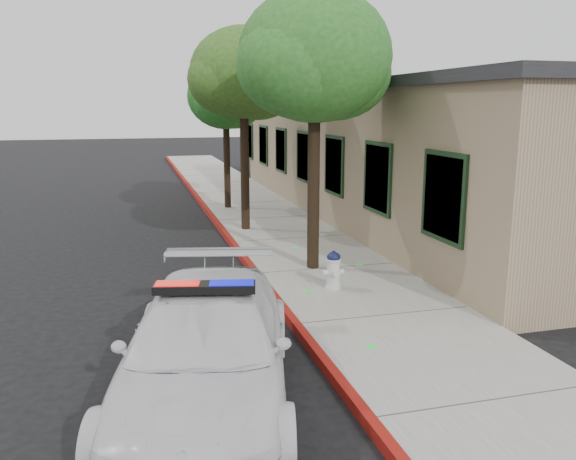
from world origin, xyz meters
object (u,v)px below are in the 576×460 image
at_px(street_tree_near, 315,63).
at_px(fire_hydrant, 333,270).
at_px(clapboard_building, 414,151).
at_px(street_tree_mid, 244,78).
at_px(street_tree_far, 227,100).
at_px(police_car, 207,349).

bearing_deg(street_tree_near, fire_hydrant, -93.18).
bearing_deg(fire_hydrant, clapboard_building, 55.48).
bearing_deg(street_tree_near, street_tree_mid, 97.92).
distance_m(clapboard_building, street_tree_far, 6.48).
height_order(fire_hydrant, street_tree_far, street_tree_far).
relative_size(police_car, street_tree_near, 0.91).
distance_m(police_car, street_tree_near, 6.94).
xyz_separation_m(clapboard_building, street_tree_mid, (-5.97, -1.44, 2.23)).
relative_size(fire_hydrant, street_tree_mid, 0.13).
distance_m(fire_hydrant, street_tree_far, 10.18).
bearing_deg(street_tree_far, fire_hydrant, -87.55).
bearing_deg(clapboard_building, street_tree_near, -132.38).
xyz_separation_m(street_tree_near, street_tree_far, (-0.50, 8.10, -0.67)).
xyz_separation_m(fire_hydrant, street_tree_near, (0.08, 1.53, 3.94)).
height_order(clapboard_building, fire_hydrant, clapboard_building).
distance_m(fire_hydrant, street_tree_near, 4.23).
bearing_deg(street_tree_near, street_tree_far, 93.51).
distance_m(clapboard_building, street_tree_mid, 6.54).
xyz_separation_m(clapboard_building, police_car, (-8.33, -10.91, -1.40)).
distance_m(clapboard_building, fire_hydrant, 9.33).
bearing_deg(street_tree_near, clapboard_building, 47.62).
distance_m(street_tree_mid, street_tree_far, 3.71).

